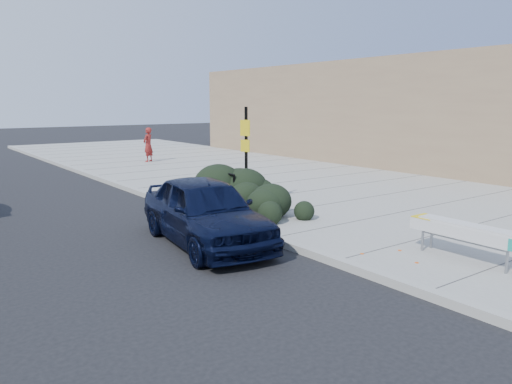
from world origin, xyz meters
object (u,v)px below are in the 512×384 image
(bike_rack, at_px, (228,186))
(sign_post, at_px, (246,150))
(pedestrian, at_px, (148,145))
(bench, at_px, (467,232))
(sedan_navy, at_px, (205,211))

(bike_rack, relative_size, sign_post, 0.35)
(bike_rack, xyz_separation_m, pedestrian, (2.91, 11.86, 0.27))
(sign_post, bearing_deg, pedestrian, 58.71)
(bench, distance_m, sign_post, 6.97)
(sedan_navy, bearing_deg, bike_rack, 56.04)
(bench, relative_size, bike_rack, 2.30)
(sedan_navy, distance_m, pedestrian, 15.26)
(bench, bearing_deg, sign_post, 92.71)
(sedan_navy, bearing_deg, sign_post, 48.73)
(bike_rack, bearing_deg, sedan_navy, -135.13)
(bench, height_order, sign_post, sign_post)
(pedestrian, bearing_deg, sedan_navy, 38.36)
(bike_rack, distance_m, pedestrian, 12.21)
(bench, xyz_separation_m, pedestrian, (1.94, 18.73, 0.32))
(bench, height_order, bike_rack, bike_rack)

